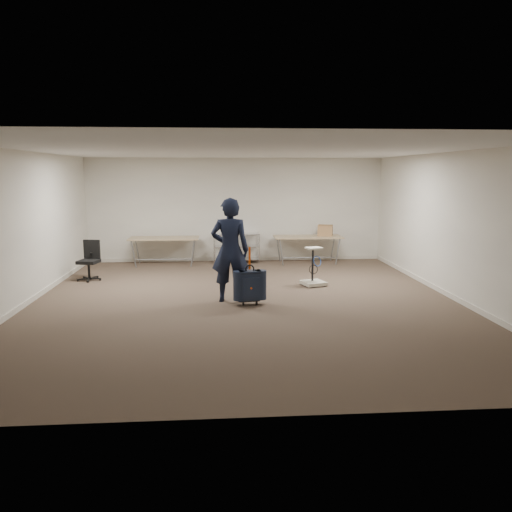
{
  "coord_description": "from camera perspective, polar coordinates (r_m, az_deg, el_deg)",
  "views": [
    {
      "loc": [
        -0.47,
        -9.11,
        2.4
      ],
      "look_at": [
        0.24,
        0.3,
        0.82
      ],
      "focal_mm": 35.0,
      "sensor_mm": 36.0,
      "label": 1
    }
  ],
  "objects": [
    {
      "name": "person",
      "position": [
        9.3,
        -2.99,
        0.67
      ],
      "size": [
        0.75,
        0.52,
        1.95
      ],
      "primitive_type": "imported",
      "rotation": [
        0.0,
        0.0,
        3.06
      ],
      "color": "black",
      "rests_on": "ground"
    },
    {
      "name": "folding_table_left",
      "position": [
        13.25,
        -10.46,
        1.86
      ],
      "size": [
        1.8,
        0.75,
        0.73
      ],
      "color": "#9A7C5E",
      "rests_on": "ground"
    },
    {
      "name": "folding_table_right",
      "position": [
        13.39,
        5.95,
        2.05
      ],
      "size": [
        1.8,
        0.75,
        0.73
      ],
      "color": "#9A7C5E",
      "rests_on": "ground"
    },
    {
      "name": "cardboard_box",
      "position": [
        13.54,
        7.91,
        2.93
      ],
      "size": [
        0.45,
        0.39,
        0.29
      ],
      "primitive_type": "cube",
      "rotation": [
        0.0,
        0.0,
        -0.3
      ],
      "color": "#A17A4B",
      "rests_on": "folding_table_right"
    },
    {
      "name": "equipment_cart",
      "position": [
        10.8,
        6.58,
        -2.23
      ],
      "size": [
        0.57,
        0.57,
        0.83
      ],
      "color": "beige",
      "rests_on": "ground"
    },
    {
      "name": "room_shell",
      "position": [
        10.76,
        -1.69,
        -3.13
      ],
      "size": [
        8.0,
        9.0,
        9.0
      ],
      "color": "white",
      "rests_on": "ground"
    },
    {
      "name": "suitcase",
      "position": [
        9.12,
        -0.71,
        -3.4
      ],
      "size": [
        0.42,
        0.28,
        1.08
      ],
      "color": "black",
      "rests_on": "ground"
    },
    {
      "name": "ground",
      "position": [
        9.43,
        -1.3,
        -5.26
      ],
      "size": [
        9.0,
        9.0,
        0.0
      ],
      "primitive_type": "plane",
      "color": "#403527",
      "rests_on": "ground"
    },
    {
      "name": "office_chair",
      "position": [
        11.89,
        -18.48,
        -1.32
      ],
      "size": [
        0.54,
        0.54,
        0.9
      ],
      "color": "black",
      "rests_on": "ground"
    },
    {
      "name": "wire_shelf",
      "position": [
        13.46,
        -2.25,
        1.11
      ],
      "size": [
        1.22,
        0.47,
        0.8
      ],
      "color": "silver",
      "rests_on": "ground"
    }
  ]
}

